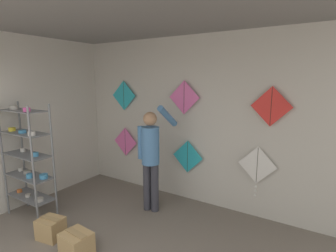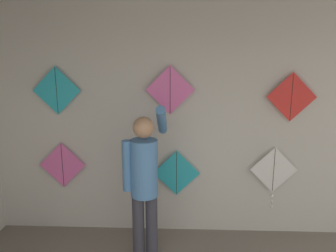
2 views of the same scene
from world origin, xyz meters
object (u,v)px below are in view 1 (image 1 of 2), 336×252
(cardboard_box_spare, at_px, (51,228))
(kite_0, at_px, (125,142))
(kite_4, at_px, (184,97))
(shelf_rack, at_px, (27,156))
(kite_3, at_px, (124,96))
(kite_2, at_px, (257,168))
(cardboard_box, at_px, (77,244))
(kite_1, at_px, (188,157))
(shopkeeper, at_px, (151,152))
(kite_5, at_px, (271,107))

(cardboard_box_spare, distance_m, kite_0, 2.13)
(cardboard_box_spare, bearing_deg, kite_4, 64.73)
(shelf_rack, distance_m, kite_3, 1.99)
(kite_0, height_order, kite_2, kite_0)
(cardboard_box, xyz_separation_m, kite_1, (0.44, 2.01, 0.64))
(cardboard_box, distance_m, kite_2, 2.65)
(shelf_rack, xyz_separation_m, kite_1, (1.76, 1.78, -0.18))
(shopkeeper, height_order, kite_3, kite_3)
(shelf_rack, xyz_separation_m, kite_0, (0.35, 1.78, -0.10))
(kite_2, bearing_deg, kite_3, 179.98)
(shopkeeper, distance_m, cardboard_box, 1.62)
(shopkeeper, xyz_separation_m, kite_3, (-1.08, 0.63, 0.82))
(kite_0, relative_size, kite_1, 1.00)
(kite_0, relative_size, kite_4, 1.00)
(cardboard_box_spare, xyz_separation_m, kite_0, (-0.39, 1.97, 0.73))
(kite_3, bearing_deg, kite_1, 0.00)
(kite_2, bearing_deg, kite_4, 179.96)
(kite_1, height_order, kite_4, kite_4)
(shopkeeper, height_order, cardboard_box, shopkeeper)
(cardboard_box_spare, distance_m, kite_2, 3.01)
(shopkeeper, xyz_separation_m, kite_2, (1.48, 0.62, -0.16))
(shopkeeper, bearing_deg, kite_3, 140.94)
(cardboard_box_spare, xyz_separation_m, kite_4, (0.93, 1.97, 1.66))
(cardboard_box, relative_size, cardboard_box_spare, 1.03)
(kite_0, xyz_separation_m, kite_1, (1.40, 0.00, -0.08))
(shopkeeper, xyz_separation_m, kite_0, (-1.08, 0.63, -0.10))
(kite_5, bearing_deg, kite_3, 180.00)
(kite_4, xyz_separation_m, kite_5, (1.38, 0.00, -0.07))
(kite_4, bearing_deg, kite_3, 180.00)
(kite_1, relative_size, kite_4, 1.00)
(kite_4, bearing_deg, kite_1, 0.00)
(cardboard_box, relative_size, kite_0, 0.64)
(kite_0, xyz_separation_m, kite_3, (-0.00, 0.00, 0.92))
(kite_0, xyz_separation_m, kite_2, (2.56, -0.00, -0.06))
(kite_5, bearing_deg, kite_4, 180.00)
(shelf_rack, bearing_deg, kite_0, 78.72)
(shopkeeper, xyz_separation_m, kite_5, (1.62, 0.63, 0.76))
(shelf_rack, xyz_separation_m, cardboard_box, (1.32, -0.24, -0.82))
(kite_1, bearing_deg, kite_2, -0.05)
(shopkeeper, height_order, kite_0, shopkeeper)
(cardboard_box, height_order, kite_4, kite_4)
(kite_3, xyz_separation_m, kite_5, (2.70, 0.00, -0.06))
(cardboard_box, height_order, cardboard_box_spare, cardboard_box)
(kite_1, xyz_separation_m, kite_2, (1.16, -0.00, 0.02))
(shopkeeper, distance_m, kite_1, 0.73)
(kite_1, xyz_separation_m, kite_3, (-1.40, 0.00, 1.00))
(kite_2, bearing_deg, cardboard_box_spare, -137.83)
(kite_2, bearing_deg, cardboard_box, -128.43)
(kite_2, bearing_deg, kite_1, 179.95)
(kite_0, distance_m, kite_2, 2.56)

